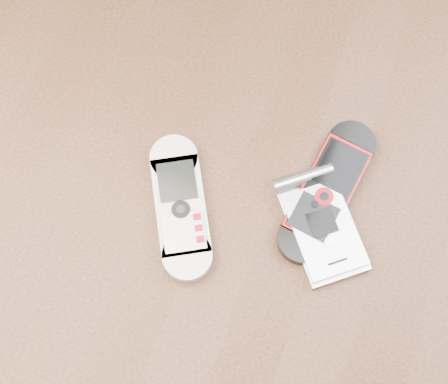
% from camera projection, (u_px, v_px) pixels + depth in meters
% --- Properties ---
extents(ground, '(4.00, 4.00, 0.00)m').
position_uv_depth(ground, '(222.00, 304.00, 1.31)').
color(ground, '#472B19').
rests_on(ground, ground).
extents(table, '(1.20, 0.80, 0.75)m').
position_uv_depth(table, '(220.00, 223.00, 0.69)').
color(table, black).
rests_on(table, ground).
extents(nokia_white, '(0.11, 0.15, 0.02)m').
position_uv_depth(nokia_white, '(181.00, 206.00, 0.58)').
color(nokia_white, white).
rests_on(nokia_white, table).
extents(nokia_black_red, '(0.06, 0.16, 0.02)m').
position_uv_depth(nokia_black_red, '(327.00, 191.00, 0.59)').
color(nokia_black_red, black).
rests_on(nokia_black_red, table).
extents(motorola_razr, '(0.12, 0.12, 0.02)m').
position_uv_depth(motorola_razr, '(322.00, 228.00, 0.57)').
color(motorola_razr, '#BABABF').
rests_on(motorola_razr, table).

